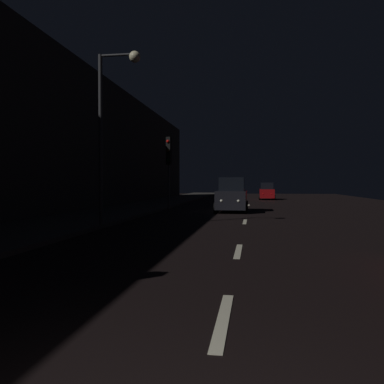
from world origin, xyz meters
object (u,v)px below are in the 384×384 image
object	(u,v)px
traffic_light_far_left	(169,157)
car_distant_taillights	(267,192)
streetlamp_overhead	(112,111)
car_approaching_headlights	(232,196)

from	to	relation	value
traffic_light_far_left	car_distant_taillights	world-z (taller)	traffic_light_far_left
streetlamp_overhead	car_approaching_headlights	bearing A→B (deg)	67.62
streetlamp_overhead	car_distant_taillights	size ratio (longest dim) A/B	1.87
traffic_light_far_left	streetlamp_overhead	size ratio (longest dim) A/B	0.72
streetlamp_overhead	traffic_light_far_left	bearing A→B (deg)	91.34
streetlamp_overhead	car_distant_taillights	xyz separation A→B (m)	(6.91, 29.19, -3.74)
streetlamp_overhead	car_distant_taillights	bearing A→B (deg)	76.69
streetlamp_overhead	car_distant_taillights	world-z (taller)	streetlamp_overhead
traffic_light_far_left	car_approaching_headlights	world-z (taller)	traffic_light_far_left
car_distant_taillights	car_approaching_headlights	bearing A→B (deg)	171.77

